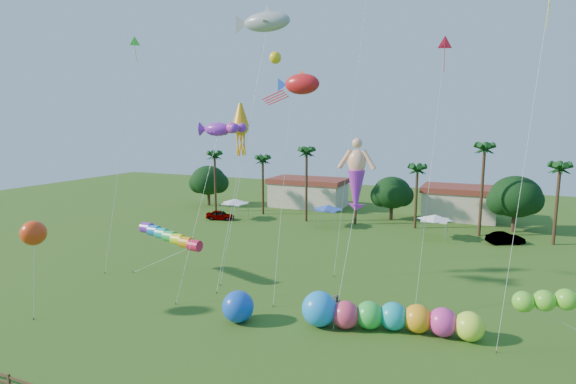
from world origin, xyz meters
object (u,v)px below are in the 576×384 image
at_px(car_a, 220,215).
at_px(spectator_b, 336,306).
at_px(blue_ball, 238,307).
at_px(caterpillar_inflatable, 383,316).
at_px(car_b, 505,238).

height_order(car_a, spectator_b, spectator_b).
bearing_deg(blue_ball, car_a, 124.54).
height_order(spectator_b, caterpillar_inflatable, caterpillar_inflatable).
bearing_deg(caterpillar_inflatable, car_b, 61.12).
relative_size(car_a, car_b, 0.96).
relative_size(car_b, spectator_b, 2.47).
bearing_deg(spectator_b, caterpillar_inflatable, 25.99).
relative_size(caterpillar_inflatable, blue_ball, 5.34).
xyz_separation_m(car_a, caterpillar_inflatable, (29.38, -25.75, 0.34)).
height_order(car_b, spectator_b, spectator_b).
bearing_deg(car_b, car_a, 66.54).
relative_size(car_b, blue_ball, 1.85).
xyz_separation_m(car_a, car_b, (37.77, 2.20, 0.00)).
bearing_deg(caterpillar_inflatable, car_a, 126.60).
xyz_separation_m(car_b, blue_ball, (-18.11, -30.76, 0.44)).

